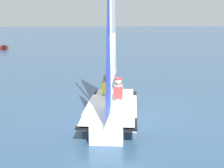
{
  "coord_description": "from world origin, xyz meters",
  "views": [
    {
      "loc": [
        8.82,
        -0.88,
        2.89
      ],
      "look_at": [
        0.0,
        0.0,
        1.06
      ],
      "focal_mm": 50.0,
      "sensor_mm": 36.0,
      "label": 1
    }
  ],
  "objects": [
    {
      "name": "ground_plane",
      "position": [
        0.0,
        0.0,
        0.0
      ],
      "size": [
        260.0,
        260.0,
        0.0
      ],
      "primitive_type": "plane",
      "color": "#2D4C6B"
    },
    {
      "name": "sailor_helm",
      "position": [
        -0.42,
        0.23,
        0.63
      ],
      "size": [
        0.38,
        0.35,
        1.16
      ],
      "rotation": [
        0.0,
        0.0,
        6.11
      ],
      "color": "black",
      "rests_on": "ground_plane"
    },
    {
      "name": "sailboat_main",
      "position": [
        -0.04,
        0.01,
        0.94
      ],
      "size": [
        4.22,
        2.11,
        6.07
      ],
      "rotation": [
        0.0,
        0.0,
        6.11
      ],
      "color": "silver",
      "rests_on": "ground_plane"
    },
    {
      "name": "sailor_crew",
      "position": [
        -1.08,
        -0.07,
        0.62
      ],
      "size": [
        0.38,
        0.35,
        1.16
      ],
      "rotation": [
        0.0,
        0.0,
        6.11
      ],
      "color": "black",
      "rests_on": "ground_plane"
    }
  ]
}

